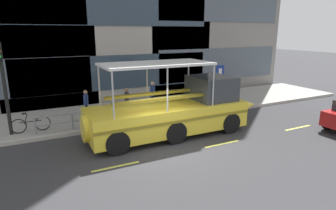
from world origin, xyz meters
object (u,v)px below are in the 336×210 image
parking_sign (219,78)px  pedestrian_near_stern (86,102)px  traffic_light_pole (3,78)px  pedestrian_mid_left (153,93)px  pedestrian_near_bow (193,93)px  pedestrian_mid_right (127,99)px  leaned_bicycle (31,124)px  duck_tour_boat (178,111)px

parking_sign → pedestrian_near_stern: size_ratio=1.64×
traffic_light_pole → pedestrian_mid_left: bearing=7.3°
parking_sign → pedestrian_near_bow: (-1.75, 0.27, -0.82)m
pedestrian_near_bow → pedestrian_mid_right: size_ratio=0.99×
pedestrian_near_bow → pedestrian_mid_left: pedestrian_mid_left is taller
pedestrian_near_bow → pedestrian_mid_left: size_ratio=0.88×
traffic_light_pole → pedestrian_near_bow: traffic_light_pole is taller
leaned_bicycle → duck_tour_boat: bearing=-23.5°
pedestrian_near_bow → pedestrian_mid_right: 4.23m
pedestrian_mid_left → pedestrian_near_stern: (-3.90, 0.02, -0.10)m
duck_tour_boat → pedestrian_near_bow: bearing=48.6°
pedestrian_mid_left → leaned_bicycle: bearing=-171.9°
pedestrian_mid_left → pedestrian_near_stern: 3.90m
pedestrian_near_stern → leaned_bicycle: bearing=-160.7°
traffic_light_pole → parking_sign: (11.78, 0.14, -0.88)m
pedestrian_near_bow → pedestrian_mid_left: 2.57m
pedestrian_near_stern → pedestrian_mid_right: bearing=-8.2°
parking_sign → leaned_bicycle: parking_sign is taller
duck_tour_boat → leaned_bicycle: bearing=156.5°
traffic_light_pole → pedestrian_mid_left: 7.75m
parking_sign → duck_tour_boat: duck_tour_boat is taller
traffic_light_pole → duck_tour_boat: size_ratio=0.46×
leaned_bicycle → pedestrian_near_stern: pedestrian_near_stern is taller
leaned_bicycle → pedestrian_mid_right: 5.05m
pedestrian_mid_right → parking_sign: bearing=-5.1°
leaned_bicycle → pedestrian_mid_left: (6.69, 0.95, 0.68)m
pedestrian_near_bow → pedestrian_near_stern: size_ratio=0.98×
parking_sign → pedestrian_mid_left: size_ratio=1.48×
leaned_bicycle → pedestrian_mid_left: 6.79m
leaned_bicycle → duck_tour_boat: 7.00m
leaned_bicycle → pedestrian_near_bow: size_ratio=1.14×
pedestrian_mid_right → duck_tour_boat: bearing=-67.6°
pedestrian_mid_right → pedestrian_near_bow: bearing=-3.5°
pedestrian_mid_right → pedestrian_near_stern: 2.21m
pedestrian_mid_left → pedestrian_mid_right: bearing=-170.2°
parking_sign → pedestrian_near_bow: size_ratio=1.68×
traffic_light_pole → pedestrian_near_bow: bearing=2.3°
parking_sign → pedestrian_near_stern: bearing=174.1°
parking_sign → duck_tour_boat: bearing=-147.4°
traffic_light_pole → pedestrian_near_stern: size_ratio=2.76×
duck_tour_boat → pedestrian_near_stern: 5.21m
leaned_bicycle → parking_sign: bearing=0.7°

